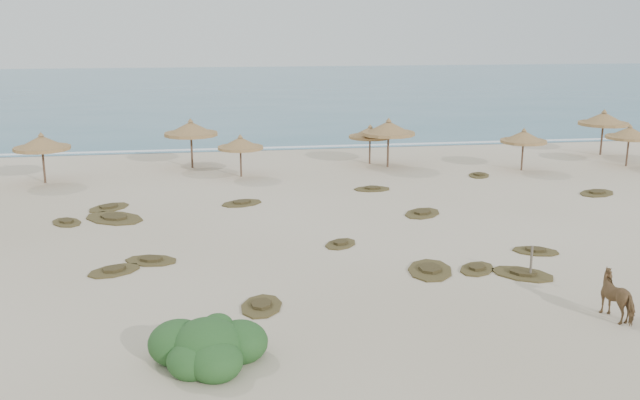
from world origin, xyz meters
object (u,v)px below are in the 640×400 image
Objects in this scene: horse at (619,297)px; palapa_1 at (191,129)px; bush at (208,347)px; palapa_0 at (42,144)px.

palapa_1 is at bearing -74.03° from horse.
horse reaches higher than bush.
bush is (0.82, -26.35, -1.90)m from palapa_1.
bush is at bearing -88.21° from palapa_1.
horse is at bearing -62.95° from palapa_1.
bush is (-12.10, -1.04, -0.22)m from horse.
palapa_1 reaches higher than palapa_0.
horse is 0.52× the size of bush.
horse is 12.15m from bush.
palapa_0 is 2.43× the size of horse.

